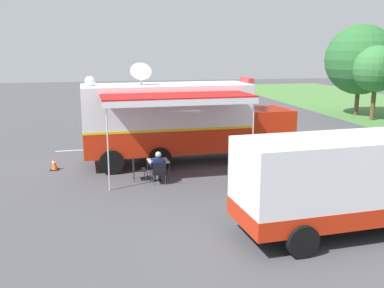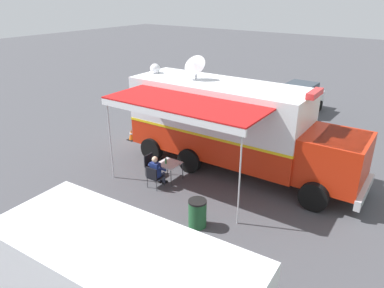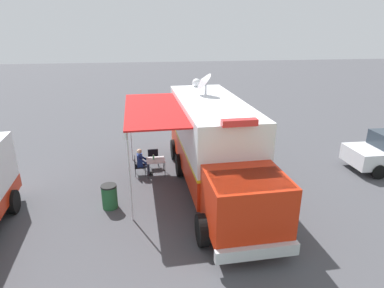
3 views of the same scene
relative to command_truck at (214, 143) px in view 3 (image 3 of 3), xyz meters
The scene contains 10 objects.
ground_plane 2.08m from the command_truck, 90.76° to the right, with size 100.00×100.00×0.00m, color #47474C.
lot_stripe 5.21m from the command_truck, 133.99° to the right, with size 0.12×4.80×0.01m, color silver.
command_truck is the anchor object (origin of this frame).
folding_table 3.01m from the command_truck, 32.19° to the right, with size 0.82×0.82×0.73m.
water_bottle 3.05m from the command_truck, 32.58° to the right, with size 0.07×0.07×0.22m.
folding_chair_at_table 3.75m from the command_truck, 26.19° to the right, with size 0.49×0.49×0.87m.
folding_chair_beside_table 3.62m from the command_truck, 43.87° to the right, with size 0.49×0.49×0.87m.
seated_responder 3.54m from the command_truck, 27.73° to the right, with size 0.67×0.56×1.25m.
trash_bin 4.51m from the command_truck, 15.49° to the left, with size 0.57×0.57×0.91m.
traffic_cone 5.82m from the command_truck, 88.02° to the right, with size 0.36×0.36×0.58m.
Camera 3 is at (2.61, 12.73, 6.33)m, focal length 30.40 mm.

